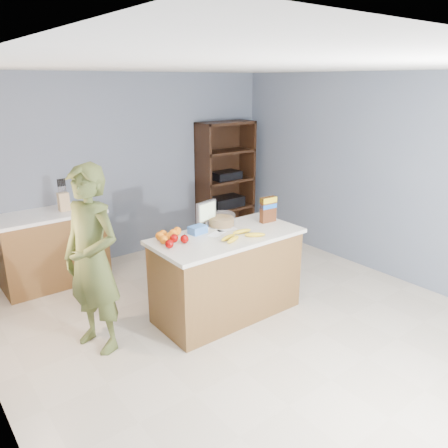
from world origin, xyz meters
TOP-DOWN VIEW (x-y plane):
  - floor at (0.00, 0.00)m, footprint 4.50×5.00m
  - walls at (0.00, 0.00)m, footprint 4.52×5.02m
  - counter_peninsula at (0.00, 0.30)m, footprint 1.56×0.76m
  - back_cabinet at (-1.20, 2.20)m, footprint 1.24×0.62m
  - shelving_unit at (1.55, 2.35)m, footprint 0.90×0.40m
  - person at (-1.32, 0.57)m, footprint 0.60×0.74m
  - knife_block at (-1.01, 2.18)m, footprint 0.12×0.10m
  - envelopes at (0.01, 0.41)m, footprint 0.40×0.22m
  - bananas at (0.04, 0.15)m, footprint 0.47×0.28m
  - apples at (-0.56, 0.38)m, footprint 0.27×0.19m
  - oranges at (-0.54, 0.53)m, footprint 0.32×0.23m
  - blue_carton at (-0.22, 0.51)m, footprint 0.19×0.14m
  - salad_bowl at (0.13, 0.56)m, footprint 0.30×0.30m
  - tv at (-0.02, 0.63)m, footprint 0.28×0.12m
  - cereal_box at (0.62, 0.35)m, footprint 0.19×0.08m

SIDE VIEW (x-z plane):
  - floor at x=0.00m, z-range -0.01..0.01m
  - counter_peninsula at x=0.00m, z-range -0.03..0.87m
  - back_cabinet at x=-1.20m, z-range 0.00..0.90m
  - shelving_unit at x=1.55m, z-range -0.04..1.76m
  - person at x=-1.32m, z-range 0.00..1.74m
  - envelopes at x=0.01m, z-range 0.90..0.90m
  - bananas at x=0.04m, z-range 0.90..0.95m
  - blue_carton at x=-0.22m, z-range 0.90..0.98m
  - apples at x=-0.56m, z-range 0.90..0.98m
  - oranges at x=-0.54m, z-range 0.90..0.98m
  - salad_bowl at x=0.13m, z-range 0.89..1.02m
  - knife_block at x=-1.01m, z-range 0.86..1.17m
  - tv at x=-0.02m, z-range 0.92..1.20m
  - cereal_box at x=0.62m, z-range 0.92..1.21m
  - walls at x=0.00m, z-range 0.40..2.91m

